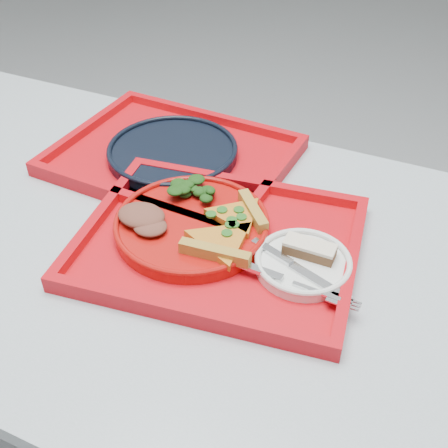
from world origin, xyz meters
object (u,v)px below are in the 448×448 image
at_px(tray_main, 219,246).
at_px(dinner_plate, 192,226).
at_px(tray_far, 173,159).
at_px(navy_plate, 173,153).
at_px(dessert_bar, 310,249).

bearing_deg(tray_main, dinner_plate, 162.24).
distance_m(tray_main, tray_far, 0.28).
height_order(dinner_plate, navy_plate, dinner_plate).
distance_m(dinner_plate, dessert_bar, 0.20).
height_order(dinner_plate, dessert_bar, dessert_bar).
bearing_deg(dessert_bar, tray_main, -172.71).
height_order(navy_plate, dessert_bar, dessert_bar).
bearing_deg(tray_far, dinner_plate, -50.87).
distance_m(tray_main, navy_plate, 0.28).
relative_size(tray_main, navy_plate, 1.73).
xyz_separation_m(dinner_plate, dessert_bar, (0.20, 0.01, 0.02)).
relative_size(navy_plate, dessert_bar, 3.20).
height_order(tray_far, dinner_plate, dinner_plate).
height_order(tray_far, dessert_bar, dessert_bar).
bearing_deg(dinner_plate, tray_far, 126.39).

